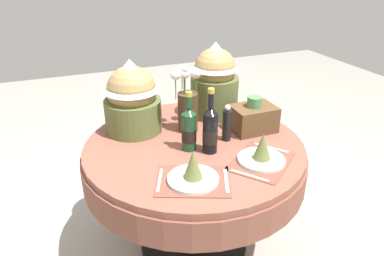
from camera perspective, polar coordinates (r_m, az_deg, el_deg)
name	(u,v)px	position (r m, az deg, el deg)	size (l,w,h in m)	color
ground	(194,244)	(2.45, 0.28, -17.91)	(8.00, 8.00, 0.00)	#9E998E
dining_table	(194,164)	(2.07, 0.31, -5.68)	(1.24, 1.24, 0.74)	brown
place_setting_left	(193,172)	(1.66, 0.17, -7.05)	(0.41, 0.37, 0.16)	brown
place_setting_right	(262,154)	(1.84, 10.98, -4.00)	(0.43, 0.41, 0.16)	brown
flower_vase	(188,101)	(2.08, -0.71, 4.24)	(0.24, 0.21, 0.40)	#47331E
wine_bottle_left	(210,130)	(1.87, 2.90, -0.24)	(0.08, 0.08, 0.35)	black
wine_bottle_centre	(189,129)	(1.89, -0.47, -0.12)	(0.08, 0.08, 0.33)	#194223
pepper_mill	(227,124)	(2.01, 5.54, 0.64)	(0.05, 0.05, 0.21)	black
gift_tub_back_left	(132,95)	(2.09, -9.48, 5.23)	(0.33, 0.33, 0.43)	#566033
gift_tub_back_right	(215,77)	(2.28, 3.62, 8.00)	(0.30, 0.30, 0.47)	#566033
woven_basket_side_right	(253,117)	(2.15, 9.66, 1.65)	(0.25, 0.19, 0.21)	brown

